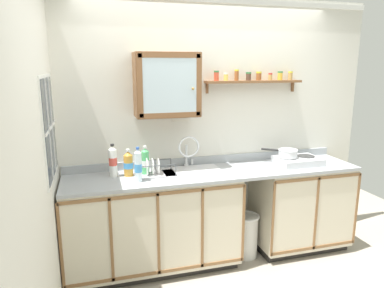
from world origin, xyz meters
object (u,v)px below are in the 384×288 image
at_px(bottle_juice_amber_0, 128,164).
at_px(warning_sign, 181,112).
at_px(bottle_soda_green_2, 145,162).
at_px(wall_cabinet, 167,85).
at_px(bottle_water_clear_1, 138,166).
at_px(saucepan, 287,153).
at_px(bottle_opaque_white_3, 113,161).
at_px(dish_rack, 155,171).
at_px(sink, 192,173).
at_px(hot_plate_stove, 298,161).
at_px(trash_bin, 246,235).

distance_m(bottle_juice_amber_0, warning_sign, 0.73).
bearing_deg(bottle_soda_green_2, wall_cabinet, 18.61).
xyz_separation_m(bottle_water_clear_1, wall_cabinet, (0.32, 0.26, 0.68)).
height_order(saucepan, bottle_opaque_white_3, bottle_opaque_white_3).
xyz_separation_m(dish_rack, wall_cabinet, (0.15, 0.11, 0.78)).
relative_size(sink, hot_plate_stove, 1.25).
relative_size(bottle_juice_amber_0, wall_cabinet, 0.43).
height_order(hot_plate_stove, dish_rack, dish_rack).
bearing_deg(trash_bin, warning_sign, 153.22).
distance_m(hot_plate_stove, bottle_water_clear_1, 1.66).
height_order(hot_plate_stove, bottle_water_clear_1, bottle_water_clear_1).
distance_m(bottle_juice_amber_0, bottle_water_clear_1, 0.21).
xyz_separation_m(bottle_juice_amber_0, trash_bin, (1.16, -0.11, -0.82)).
bearing_deg(wall_cabinet, sink, -24.47).
distance_m(wall_cabinet, warning_sign, 0.35).
bearing_deg(warning_sign, sink, -78.20).
bearing_deg(dish_rack, sink, 2.13).
relative_size(bottle_juice_amber_0, trash_bin, 0.56).
xyz_separation_m(hot_plate_stove, bottle_juice_amber_0, (-1.72, 0.09, 0.08)).
xyz_separation_m(hot_plate_stove, trash_bin, (-0.56, -0.02, -0.74)).
height_order(sink, bottle_juice_amber_0, sink).
height_order(hot_plate_stove, trash_bin, hot_plate_stove).
bearing_deg(sink, hot_plate_stove, -2.57).
bearing_deg(bottle_opaque_white_3, bottle_juice_amber_0, -3.65).
xyz_separation_m(sink, wall_cabinet, (-0.21, 0.10, 0.83)).
distance_m(sink, trash_bin, 0.89).
relative_size(bottle_soda_green_2, trash_bin, 0.61).
height_order(sink, bottle_opaque_white_3, sink).
relative_size(dish_rack, trash_bin, 0.78).
relative_size(saucepan, dish_rack, 0.92).
distance_m(sink, dish_rack, 0.37).
height_order(bottle_water_clear_1, wall_cabinet, wall_cabinet).
relative_size(bottle_water_clear_1, bottle_soda_green_2, 1.13).
relative_size(bottle_juice_amber_0, bottle_water_clear_1, 0.81).
xyz_separation_m(bottle_water_clear_1, bottle_soda_green_2, (0.09, 0.18, -0.02)).
distance_m(bottle_water_clear_1, dish_rack, 0.24).
xyz_separation_m(bottle_opaque_white_3, dish_rack, (0.37, -0.06, -0.11)).
relative_size(wall_cabinet, trash_bin, 1.30).
bearing_deg(dish_rack, saucepan, -0.44).
distance_m(bottle_soda_green_2, wall_cabinet, 0.74).
bearing_deg(hot_plate_stove, sink, 177.43).
bearing_deg(bottle_juice_amber_0, sink, -3.33).
bearing_deg(hot_plate_stove, saucepan, 166.71).
xyz_separation_m(saucepan, trash_bin, (-0.45, -0.05, -0.83)).
height_order(wall_cabinet, warning_sign, wall_cabinet).
bearing_deg(trash_bin, bottle_opaque_white_3, 174.96).
xyz_separation_m(saucepan, dish_rack, (-1.37, 0.01, -0.08)).
distance_m(dish_rack, warning_sign, 0.65).
bearing_deg(bottle_water_clear_1, bottle_juice_amber_0, 108.88).
height_order(bottle_opaque_white_3, dish_rack, bottle_opaque_white_3).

